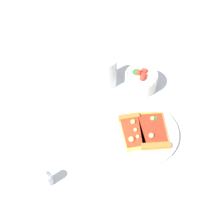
% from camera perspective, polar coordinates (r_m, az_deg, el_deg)
% --- Properties ---
extents(ground_plane, '(2.40, 2.40, 0.00)m').
position_cam_1_polar(ground_plane, '(0.93, 4.90, -5.55)').
color(ground_plane, '#B2B7BC').
rests_on(ground_plane, ground).
extents(plate, '(0.26, 0.26, 0.01)m').
position_cam_1_polar(plate, '(0.93, 6.17, -4.31)').
color(plate, white).
rests_on(plate, ground_plane).
extents(pizza_slice_near, '(0.11, 0.16, 0.02)m').
position_cam_1_polar(pizza_slice_near, '(0.92, 8.63, -4.25)').
color(pizza_slice_near, gold).
rests_on(pizza_slice_near, plate).
extents(pizza_slice_far, '(0.10, 0.15, 0.03)m').
position_cam_1_polar(pizza_slice_far, '(0.92, 4.26, -3.63)').
color(pizza_slice_far, gold).
rests_on(pizza_slice_far, plate).
extents(salad_bowl, '(0.12, 0.12, 0.08)m').
position_cam_1_polar(salad_bowl, '(1.05, 6.15, 6.74)').
color(salad_bowl, white).
rests_on(salad_bowl, ground_plane).
extents(soda_glass, '(0.08, 0.08, 0.12)m').
position_cam_1_polar(soda_glass, '(1.04, -1.14, 8.46)').
color(soda_glass, silver).
rests_on(soda_glass, ground_plane).
extents(pepper_shaker, '(0.03, 0.03, 0.06)m').
position_cam_1_polar(pepper_shaker, '(0.84, -13.44, -13.40)').
color(pepper_shaker, silver).
rests_on(pepper_shaker, ground_plane).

